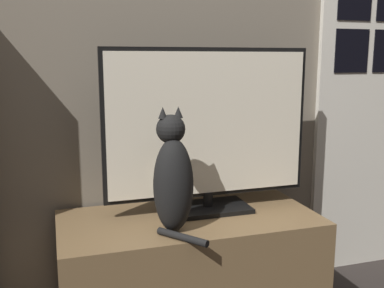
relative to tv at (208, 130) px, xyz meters
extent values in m
cube|color=#756B5B|center=(-0.11, 0.25, 0.43)|extent=(4.80, 0.05, 2.60)
cube|color=brown|center=(-0.11, -0.06, -0.62)|extent=(1.12, 0.54, 0.50)
cube|color=black|center=(0.00, 0.00, -0.36)|extent=(0.37, 0.22, 0.02)
cylinder|color=black|center=(0.00, 0.00, -0.32)|extent=(0.04, 0.04, 0.07)
cube|color=black|center=(0.00, 0.00, 0.03)|extent=(0.94, 0.02, 0.66)
cube|color=silver|center=(0.00, -0.01, 0.03)|extent=(0.90, 0.01, 0.62)
ellipsoid|color=black|center=(-0.22, -0.20, -0.18)|extent=(0.17, 0.15, 0.38)
ellipsoid|color=silver|center=(-0.22, -0.15, -0.20)|extent=(0.09, 0.05, 0.21)
sphere|color=black|center=(-0.22, -0.17, 0.04)|extent=(0.12, 0.12, 0.11)
cone|color=black|center=(-0.25, -0.18, 0.11)|extent=(0.04, 0.04, 0.04)
cone|color=black|center=(-0.19, -0.17, 0.11)|extent=(0.04, 0.04, 0.04)
cylinder|color=black|center=(-0.21, -0.31, -0.35)|extent=(0.16, 0.20, 0.03)
cube|color=silver|center=(1.11, 0.21, 0.16)|extent=(0.84, 0.03, 2.05)
cube|color=black|center=(0.87, 0.19, 0.35)|extent=(0.20, 0.01, 0.22)
camera|label=1|loc=(-0.66, -1.85, 0.31)|focal=42.00mm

